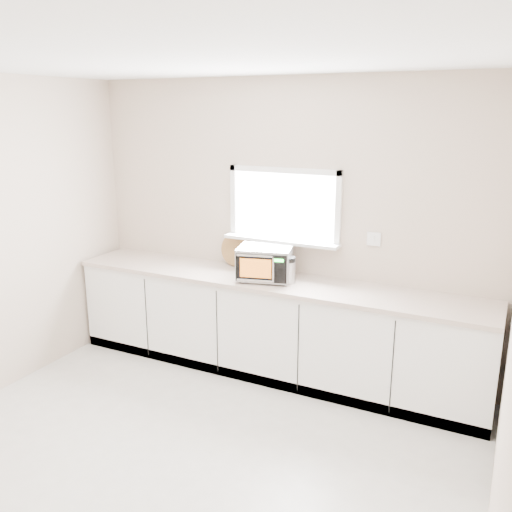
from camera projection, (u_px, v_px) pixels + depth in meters
The scene contains 8 objects.
ground at pixel (165, 475), 3.69m from camera, with size 4.00×4.00×0.00m, color beige.
back_wall at pixel (285, 225), 5.06m from camera, with size 4.00×0.17×2.70m.
cabinets at pixel (270, 328), 5.04m from camera, with size 3.92×0.60×0.88m, color white.
countertop at pixel (270, 281), 4.92m from camera, with size 3.92×0.64×0.04m, color beige.
microwave at pixel (265, 263), 4.86m from camera, with size 0.54×0.47×0.30m.
knife_block at pixel (251, 265), 4.89m from camera, with size 0.13×0.23×0.31m.
cutting_board at pixel (237, 249), 5.29m from camera, with size 0.33×0.33×0.02m, color olive.
coffee_grinder at pixel (288, 270), 4.79m from camera, with size 0.17×0.17×0.24m.
Camera 1 is at (1.96, -2.57, 2.41)m, focal length 38.00 mm.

